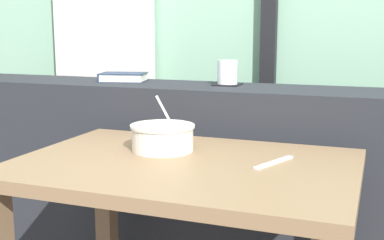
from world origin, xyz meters
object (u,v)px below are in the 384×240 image
(juice_glass, at_px, (227,73))
(soup_bowl, at_px, (163,138))
(coaster_square, at_px, (227,85))
(closed_book, at_px, (123,77))
(breakfast_table, at_px, (184,207))
(fork_utensil, at_px, (274,162))

(juice_glass, xyz_separation_m, soup_bowl, (-0.04, -0.53, -0.15))
(coaster_square, xyz_separation_m, closed_book, (-0.45, -0.01, 0.01))
(breakfast_table, distance_m, fork_utensil, 0.28)
(juice_glass, height_order, fork_utensil, juice_glass)
(breakfast_table, height_order, fork_utensil, fork_utensil)
(breakfast_table, bearing_deg, coaster_square, 95.92)
(juice_glass, height_order, soup_bowl, juice_glass)
(coaster_square, bearing_deg, juice_glass, 180.00)
(closed_book, bearing_deg, coaster_square, 0.84)
(coaster_square, xyz_separation_m, fork_utensil, (0.30, -0.56, -0.15))
(breakfast_table, relative_size, fork_utensil, 5.47)
(coaster_square, distance_m, fork_utensil, 0.65)
(coaster_square, height_order, closed_book, closed_book)
(soup_bowl, bearing_deg, breakfast_table, -41.82)
(soup_bowl, bearing_deg, closed_book, 128.19)
(closed_book, bearing_deg, breakfast_table, -50.03)
(fork_utensil, bearing_deg, breakfast_table, -142.53)
(breakfast_table, xyz_separation_m, closed_book, (-0.52, 0.62, 0.30))
(closed_book, bearing_deg, soup_bowl, -51.81)
(juice_glass, height_order, closed_book, juice_glass)
(closed_book, bearing_deg, juice_glass, 0.84)
(coaster_square, height_order, soup_bowl, soup_bowl)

